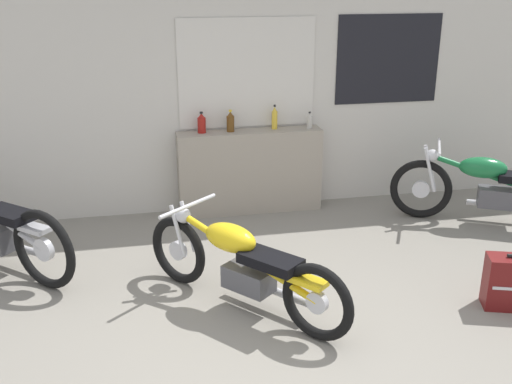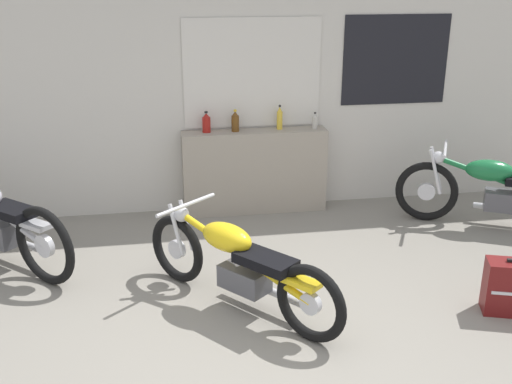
% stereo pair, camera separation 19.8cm
% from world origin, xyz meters
% --- Properties ---
extents(ground_plane, '(24.00, 24.00, 0.00)m').
position_xyz_m(ground_plane, '(0.00, 0.00, 0.00)').
color(ground_plane, gray).
extents(wall_back, '(10.00, 0.07, 2.80)m').
position_xyz_m(wall_back, '(0.02, 3.08, 1.40)').
color(wall_back, beige).
rests_on(wall_back, ground_plane).
extents(sill_counter, '(1.58, 0.28, 0.92)m').
position_xyz_m(sill_counter, '(0.32, 2.90, 0.46)').
color(sill_counter, gray).
rests_on(sill_counter, ground_plane).
extents(bottle_leftmost, '(0.09, 0.09, 0.23)m').
position_xyz_m(bottle_leftmost, '(-0.19, 2.93, 1.03)').
color(bottle_leftmost, maroon).
rests_on(bottle_leftmost, sill_counter).
extents(bottle_left_center, '(0.08, 0.08, 0.24)m').
position_xyz_m(bottle_left_center, '(0.12, 2.92, 1.03)').
color(bottle_left_center, '#5B3814').
rests_on(bottle_left_center, sill_counter).
extents(bottle_center, '(0.06, 0.06, 0.27)m').
position_xyz_m(bottle_center, '(0.61, 2.94, 1.04)').
color(bottle_center, gold).
rests_on(bottle_center, sill_counter).
extents(bottle_right_center, '(0.06, 0.06, 0.18)m').
position_xyz_m(bottle_right_center, '(0.99, 2.89, 1.01)').
color(bottle_right_center, '#B7B2A8').
rests_on(bottle_right_center, sill_counter).
extents(motorcycle_green, '(1.89, 1.07, 0.83)m').
position_xyz_m(motorcycle_green, '(2.74, 2.00, 0.41)').
color(motorcycle_green, black).
rests_on(motorcycle_green, ground_plane).
extents(motorcycle_yellow, '(1.37, 1.57, 0.76)m').
position_xyz_m(motorcycle_yellow, '(-0.14, 0.85, 0.39)').
color(motorcycle_yellow, black).
rests_on(motorcycle_yellow, ground_plane).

